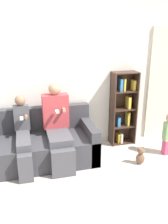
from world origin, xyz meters
name	(u,v)px	position (x,y,z in m)	size (l,w,h in m)	color
ground_plane	(54,177)	(0.00, 0.00, 0.00)	(14.00, 14.00, 0.00)	#BCB2A8
back_wall	(43,79)	(0.00, 0.98, 1.27)	(10.00, 0.06, 2.55)	silver
curtain_panel	(165,84)	(2.31, 0.93, 1.06)	(0.70, 0.04, 2.12)	beige
couch	(36,146)	(-0.20, 0.52, 0.28)	(1.90, 0.85, 0.84)	#38383D
adult_seated	(58,125)	(0.15, 0.44, 0.65)	(0.42, 0.80, 1.28)	#47474C
child_seated	(23,136)	(-0.39, 0.39, 0.54)	(0.24, 0.82, 1.10)	#47474C
bookshelf	(123,108)	(1.42, 0.83, 0.68)	(0.45, 0.27, 1.36)	#3D281E
teddy_bear	(140,156)	(1.40, 0.01, 0.14)	(0.15, 0.12, 0.30)	brown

